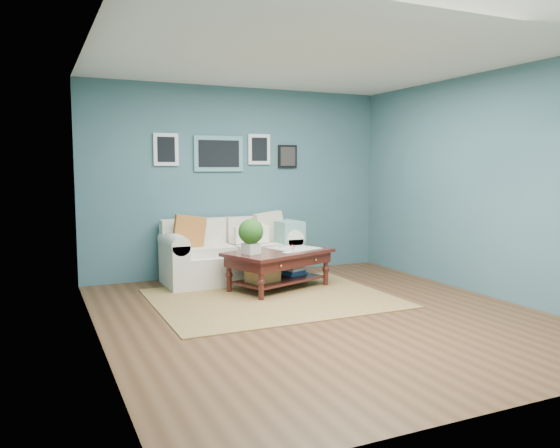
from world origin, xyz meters
TOP-DOWN VIEW (x-y plane):
  - room_shell at (-0.00, 0.06)m, footprint 5.00×5.02m
  - area_rug at (-0.20, 0.86)m, footprint 2.74×2.20m
  - loveseat at (-0.23, 2.02)m, footprint 1.86×0.84m
  - coffee_table at (0.02, 1.28)m, footprint 1.52×1.18m

SIDE VIEW (x-z plane):
  - area_rug at x=-0.20m, z-range 0.00..0.01m
  - loveseat at x=-0.23m, z-range -0.09..0.87m
  - coffee_table at x=0.02m, z-range -0.05..0.88m
  - room_shell at x=0.00m, z-range 0.01..2.71m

